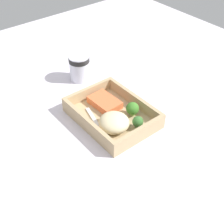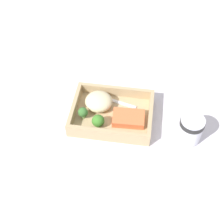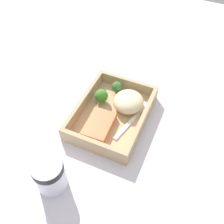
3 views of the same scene
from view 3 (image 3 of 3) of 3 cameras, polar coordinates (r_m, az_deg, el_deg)
The scene contains 9 objects.
ground_plane at distance 77.00cm, azimuth 0.00°, elevation -1.76°, with size 160.00×160.00×2.00cm, color silver.
takeout_tray at distance 75.74cm, azimuth 0.00°, elevation -1.01°, with size 25.59×19.21×1.20cm, color tan.
tray_rim at distance 73.85cm, azimuth 0.00°, elevation 0.17°, with size 25.59×19.21×3.69cm.
salmon_fillet at distance 71.76cm, azimuth -2.82°, elevation -2.91°, with size 9.98×6.67×2.23cm, color #EB6D3E.
mashed_potatoes at distance 75.69cm, azimuth 3.60°, elevation 2.25°, with size 8.94×8.77×4.68cm, color beige.
broccoli_floret_1 at distance 79.57cm, azimuth 1.07°, elevation 5.47°, with size 3.20×3.20×4.15cm.
broccoli_floret_2 at distance 76.92cm, azimuth -2.35°, elevation 3.51°, with size 3.94×3.94×4.57cm.
fork at distance 74.58cm, azimuth 4.79°, elevation -1.37°, with size 15.72×5.51×0.44cm.
paper_cup at distance 62.55cm, azimuth -13.46°, elevation -13.01°, with size 7.26×7.26×9.20cm.
Camera 3 is at (-43.37, -18.91, 59.75)cm, focal length 42.00 mm.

